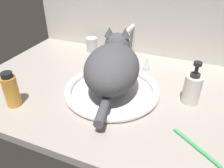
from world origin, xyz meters
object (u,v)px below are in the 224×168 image
amber_bottle (11,90)px  toothbrush (201,151)px  sink_basin (112,90)px  cat (113,65)px  soap_pump_bottle (192,88)px  metal_jar (92,44)px  faucet (131,52)px

amber_bottle → toothbrush: bearing=2.2°
sink_basin → cat: cat is taller
soap_pump_bottle → sink_basin: bearing=-169.3°
toothbrush → metal_jar: bearing=139.3°
faucet → amber_bottle: faucet is taller
faucet → toothbrush: (34.23, -40.65, -7.40)cm
faucet → metal_jar: bearing=156.9°
cat → metal_jar: cat is taller
faucet → amber_bottle: size_ratio=1.57×
faucet → sink_basin: bearing=-90.0°
amber_bottle → metal_jar: amber_bottle is taller
amber_bottle → faucet: bearing=55.4°
metal_jar → sink_basin: bearing=-52.7°
sink_basin → amber_bottle: amber_bottle is taller
cat → soap_pump_bottle: (29.06, 3.63, -5.39)cm
toothbrush → cat: bearing=150.4°
amber_bottle → cat: bearing=37.0°
sink_basin → amber_bottle: size_ratio=2.81×
sink_basin → soap_pump_bottle: bearing=10.7°
cat → metal_jar: size_ratio=5.61×
cat → faucet: bearing=88.9°
sink_basin → soap_pump_bottle: size_ratio=2.27×
cat → sink_basin: bearing=-77.6°
sink_basin → cat: 10.16cm
faucet → cat: cat is taller
faucet → metal_jar: (-25.66, 10.92, -4.38)cm
faucet → cat: (-0.39, -21.01, 3.23)cm
amber_bottle → soap_pump_bottle: soap_pump_bottle is taller
sink_basin → metal_jar: 42.43cm
faucet → toothbrush: 53.65cm
sink_basin → metal_jar: size_ratio=5.12×
faucet → metal_jar: size_ratio=2.86×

